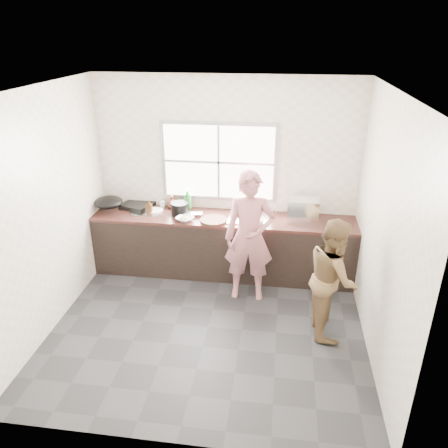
# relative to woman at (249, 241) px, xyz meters

# --- Properties ---
(floor) EXTENTS (3.60, 3.20, 0.01)m
(floor) POSITION_rel_woman_xyz_m (-0.41, -0.74, -0.80)
(floor) COLOR #28282B
(floor) RESTS_ON ground
(ceiling) EXTENTS (3.60, 3.20, 0.01)m
(ceiling) POSITION_rel_woman_xyz_m (-0.41, -0.74, 1.91)
(ceiling) COLOR silver
(ceiling) RESTS_ON wall_back
(wall_back) EXTENTS (3.60, 0.01, 2.70)m
(wall_back) POSITION_rel_woman_xyz_m (-0.41, 0.87, 0.55)
(wall_back) COLOR silver
(wall_back) RESTS_ON ground
(wall_left) EXTENTS (0.01, 3.20, 2.70)m
(wall_left) POSITION_rel_woman_xyz_m (-2.21, -0.74, 0.55)
(wall_left) COLOR beige
(wall_left) RESTS_ON ground
(wall_right) EXTENTS (0.01, 3.20, 2.70)m
(wall_right) POSITION_rel_woman_xyz_m (1.40, -0.74, 0.55)
(wall_right) COLOR beige
(wall_right) RESTS_ON ground
(wall_front) EXTENTS (3.60, 0.01, 2.70)m
(wall_front) POSITION_rel_woman_xyz_m (-0.41, -2.34, 0.55)
(wall_front) COLOR beige
(wall_front) RESTS_ON ground
(cabinet) EXTENTS (3.60, 0.62, 0.82)m
(cabinet) POSITION_rel_woman_xyz_m (-0.41, 0.55, -0.39)
(cabinet) COLOR black
(cabinet) RESTS_ON floor
(countertop) EXTENTS (3.60, 0.64, 0.04)m
(countertop) POSITION_rel_woman_xyz_m (-0.41, 0.55, 0.04)
(countertop) COLOR #381C17
(countertop) RESTS_ON cabinet
(sink) EXTENTS (0.55, 0.45, 0.02)m
(sink) POSITION_rel_woman_xyz_m (-0.06, 0.55, 0.07)
(sink) COLOR silver
(sink) RESTS_ON countertop
(faucet) EXTENTS (0.02, 0.02, 0.30)m
(faucet) POSITION_rel_woman_xyz_m (-0.06, 0.75, 0.21)
(faucet) COLOR silver
(faucet) RESTS_ON countertop
(window_frame) EXTENTS (1.60, 0.05, 1.10)m
(window_frame) POSITION_rel_woman_xyz_m (-0.51, 0.85, 0.75)
(window_frame) COLOR #9EA0A5
(window_frame) RESTS_ON wall_back
(window_glazing) EXTENTS (1.50, 0.01, 1.00)m
(window_glazing) POSITION_rel_woman_xyz_m (-0.51, 0.83, 0.75)
(window_glazing) COLOR white
(window_glazing) RESTS_ON window_frame
(woman) EXTENTS (0.60, 0.42, 1.59)m
(woman) POSITION_rel_woman_xyz_m (0.00, 0.00, 0.00)
(woman) COLOR #BF7279
(woman) RESTS_ON floor
(person_side) EXTENTS (0.59, 0.73, 1.40)m
(person_side) POSITION_rel_woman_xyz_m (0.98, -0.58, -0.10)
(person_side) COLOR brown
(person_side) RESTS_ON floor
(cutting_board) EXTENTS (0.42, 0.42, 0.04)m
(cutting_board) POSITION_rel_woman_xyz_m (-0.51, 0.38, 0.08)
(cutting_board) COLOR #332013
(cutting_board) RESTS_ON countertop
(cleaver) EXTENTS (0.24, 0.16, 0.01)m
(cleaver) POSITION_rel_woman_xyz_m (-0.80, 0.53, 0.11)
(cleaver) COLOR silver
(cleaver) RESTS_ON cutting_board
(bowl_mince) EXTENTS (0.29, 0.29, 0.06)m
(bowl_mince) POSITION_rel_woman_xyz_m (-0.90, 0.36, 0.09)
(bowl_mince) COLOR white
(bowl_mince) RESTS_ON countertop
(bowl_crabs) EXTENTS (0.21, 0.21, 0.06)m
(bowl_crabs) POSITION_rel_woman_xyz_m (0.04, 0.40, 0.10)
(bowl_crabs) COLOR white
(bowl_crabs) RESTS_ON countertop
(bowl_held) EXTENTS (0.25, 0.25, 0.06)m
(bowl_held) POSITION_rel_woman_xyz_m (-0.07, 0.46, 0.10)
(bowl_held) COLOR silver
(bowl_held) RESTS_ON countertop
(black_pot) EXTENTS (0.24, 0.24, 0.17)m
(black_pot) POSITION_rel_woman_xyz_m (-1.01, 0.56, 0.15)
(black_pot) COLOR black
(black_pot) RESTS_ON countertop
(plate_food) EXTENTS (0.30, 0.30, 0.02)m
(plate_food) POSITION_rel_woman_xyz_m (-1.39, 0.64, 0.07)
(plate_food) COLOR white
(plate_food) RESTS_ON countertop
(bottle_green) EXTENTS (0.12, 0.12, 0.32)m
(bottle_green) POSITION_rel_woman_xyz_m (-0.95, 0.78, 0.22)
(bottle_green) COLOR #2A8131
(bottle_green) RESTS_ON countertop
(bottle_brown_tall) EXTENTS (0.09, 0.09, 0.17)m
(bottle_brown_tall) POSITION_rel_woman_xyz_m (-1.45, 0.58, 0.15)
(bottle_brown_tall) COLOR #452811
(bottle_brown_tall) RESTS_ON countertop
(bottle_brown_short) EXTENTS (0.18, 0.18, 0.17)m
(bottle_brown_short) POSITION_rel_woman_xyz_m (-1.18, 0.78, 0.15)
(bottle_brown_short) COLOR #4F2113
(bottle_brown_short) RESTS_ON countertop
(glass_jar) EXTENTS (0.08, 0.08, 0.10)m
(glass_jar) POSITION_rel_woman_xyz_m (-1.32, 0.78, 0.11)
(glass_jar) COLOR silver
(glass_jar) RESTS_ON countertop
(burner) EXTENTS (0.51, 0.51, 0.06)m
(burner) POSITION_rel_woman_xyz_m (-1.68, 0.77, 0.09)
(burner) COLOR black
(burner) RESTS_ON countertop
(wok) EXTENTS (0.46, 0.46, 0.15)m
(wok) POSITION_rel_woman_xyz_m (-2.03, 0.55, 0.20)
(wok) COLOR black
(wok) RESTS_ON burner
(dish_rack) EXTENTS (0.41, 0.29, 0.30)m
(dish_rack) POSITION_rel_woman_xyz_m (0.66, 0.59, 0.22)
(dish_rack) COLOR white
(dish_rack) RESTS_ON countertop
(pot_lid_left) EXTENTS (0.31, 0.31, 0.01)m
(pot_lid_left) POSITION_rel_woman_xyz_m (-1.59, 0.53, 0.07)
(pot_lid_left) COLOR #B1B4B8
(pot_lid_left) RESTS_ON countertop
(pot_lid_right) EXTENTS (0.32, 0.32, 0.01)m
(pot_lid_right) POSITION_rel_woman_xyz_m (-1.39, 0.53, 0.07)
(pot_lid_right) COLOR silver
(pot_lid_right) RESTS_ON countertop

